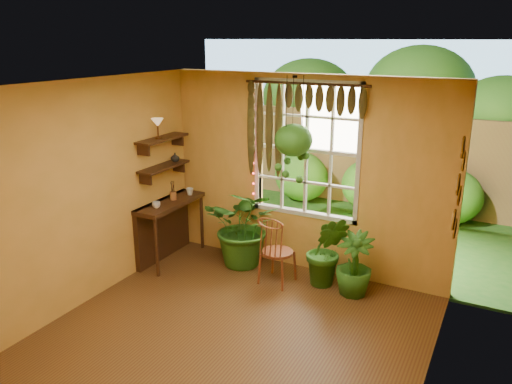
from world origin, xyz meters
TOP-DOWN VIEW (x-y plane):
  - floor at (0.00, 0.00)m, footprint 4.50×4.50m
  - ceiling at (0.00, 0.00)m, footprint 4.50×4.50m
  - wall_back at (0.00, 2.25)m, footprint 4.00×0.00m
  - wall_left at (-2.00, 0.00)m, footprint 0.00×4.50m
  - wall_right at (2.00, 0.00)m, footprint 0.00×4.50m
  - window at (0.00, 2.28)m, footprint 1.52×0.10m
  - valance_vine at (-0.08, 2.16)m, footprint 1.70×0.12m
  - string_lights at (-0.76, 2.19)m, footprint 0.03×0.03m
  - wall_plates at (1.98, 1.79)m, footprint 0.04×0.32m
  - counter_ledge at (-1.91, 1.60)m, footprint 0.40×1.20m
  - shelf_lower at (-1.88, 1.60)m, footprint 0.25×0.90m
  - shelf_upper at (-1.88, 1.60)m, footprint 0.25×0.90m
  - backyard at (0.24, 6.87)m, footprint 14.00×10.00m
  - windsor_chair at (-0.12, 1.62)m, footprint 0.45×0.47m
  - potted_plant_left at (-0.75, 1.93)m, footprint 1.23×1.12m
  - potted_plant_mid at (0.49, 1.87)m, footprint 0.63×0.55m
  - potted_plant_right at (0.88, 1.81)m, footprint 0.49×0.49m
  - hanging_basket at (-0.06, 1.96)m, footprint 0.49×0.49m
  - cup_a at (-1.78, 1.27)m, footprint 0.12×0.12m
  - cup_b at (-1.72, 1.98)m, footprint 0.14×0.14m
  - brush_jar at (-1.80, 1.68)m, footprint 0.10×0.10m
  - shelf_vase at (-1.87, 1.86)m, footprint 0.16×0.16m
  - tiffany_lamp at (-1.86, 1.50)m, footprint 0.17×0.17m

SIDE VIEW (x-z plane):
  - floor at x=0.00m, z-range 0.00..0.00m
  - windsor_chair at x=-0.12m, z-range -0.23..0.87m
  - potted_plant_right at x=0.88m, z-range 0.00..0.83m
  - potted_plant_mid at x=0.49m, z-range 0.00..0.98m
  - counter_ledge at x=-1.91m, z-range 0.10..1.00m
  - potted_plant_left at x=-0.75m, z-range 0.00..1.18m
  - cup_a at x=-1.78m, z-range 0.90..0.99m
  - cup_b at x=-1.72m, z-range 0.90..1.00m
  - brush_jar at x=-1.80m, z-range 0.86..1.21m
  - backyard at x=0.24m, z-range -4.72..7.28m
  - wall_back at x=0.00m, z-range -0.65..3.35m
  - wall_left at x=-2.00m, z-range -0.90..3.60m
  - wall_right at x=2.00m, z-range -0.90..3.60m
  - shelf_lower at x=-1.88m, z-range 1.38..1.42m
  - shelf_vase at x=-1.87m, z-range 1.42..1.55m
  - wall_plates at x=1.98m, z-range 1.00..2.10m
  - window at x=0.00m, z-range 0.77..2.63m
  - string_lights at x=-0.76m, z-range 0.98..2.52m
  - shelf_upper at x=-1.88m, z-range 1.78..1.82m
  - hanging_basket at x=-0.06m, z-range 1.18..2.54m
  - tiffany_lamp at x=-1.86m, z-range 1.88..2.16m
  - valance_vine at x=-0.08m, z-range 1.73..2.83m
  - ceiling at x=0.00m, z-range 2.70..2.70m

